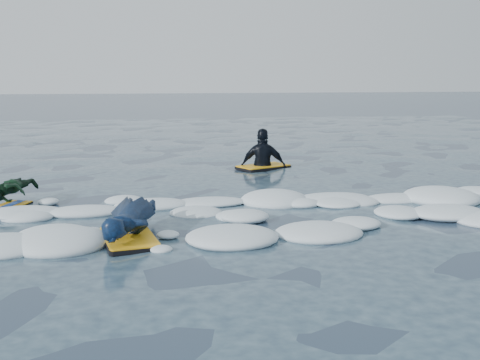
% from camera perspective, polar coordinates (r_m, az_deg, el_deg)
% --- Properties ---
extents(ground, '(120.00, 120.00, 0.00)m').
position_cam_1_polar(ground, '(8.34, -0.57, -4.86)').
color(ground, '#172237').
rests_on(ground, ground).
extents(foam_band, '(12.00, 3.10, 0.30)m').
position_cam_1_polar(foam_band, '(9.33, -1.58, -3.25)').
color(foam_band, white).
rests_on(foam_band, ground).
extents(prone_woman_unit, '(1.01, 1.86, 0.46)m').
position_cam_1_polar(prone_woman_unit, '(8.08, -10.50, -3.80)').
color(prone_woman_unit, black).
rests_on(prone_woman_unit, ground).
extents(prone_child_unit, '(0.93, 1.25, 0.44)m').
position_cam_1_polar(prone_child_unit, '(10.53, -20.83, -1.15)').
color(prone_child_unit, black).
rests_on(prone_child_unit, ground).
extents(waiting_rider_unit, '(1.35, 1.10, 1.78)m').
position_cam_1_polar(waiting_rider_unit, '(13.72, 2.21, 1.20)').
color(waiting_rider_unit, black).
rests_on(waiting_rider_unit, ground).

